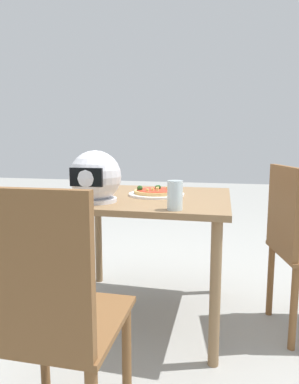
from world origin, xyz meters
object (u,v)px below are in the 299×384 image
pizza (157,191)px  motorcycle_helmet (95,177)px  drinking_glass (175,195)px  chair_far (46,315)px  dining_table (143,211)px

pizza → motorcycle_helmet: bearing=47.3°
drinking_glass → chair_far: (0.29, 0.61, -0.28)m
motorcycle_helmet → dining_table: bearing=-126.0°
dining_table → chair_far: 0.99m
pizza → chair_far: 1.05m
motorcycle_helmet → drinking_glass: (-0.43, 0.12, -0.06)m
drinking_glass → motorcycle_helmet: bearing=-16.0°
pizza → drinking_glass: bearing=112.1°
dining_table → chair_far: size_ratio=1.09×
dining_table → pizza: pizza is taller
dining_table → motorcycle_helmet: 0.38m
dining_table → drinking_glass: 0.47m
dining_table → motorcycle_helmet: motorcycle_helmet is taller
dining_table → pizza: (-0.08, -0.03, 0.11)m
dining_table → chair_far: (0.05, 0.99, -0.12)m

